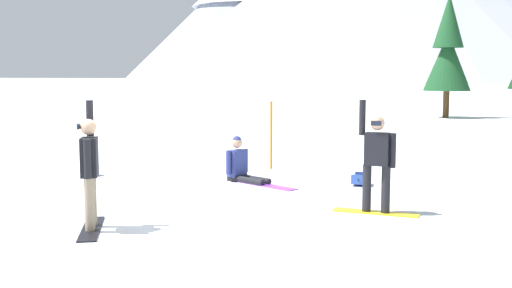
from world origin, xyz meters
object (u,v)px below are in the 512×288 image
Objects in this scene: snowboarder_foreground at (90,170)px; backpack_teal at (88,167)px; snowboarder_midground at (377,161)px; trail_marker_pole at (271,135)px; pine_tree_leaning at (448,51)px; snowboarder_background at (243,166)px; backpack_blue at (360,179)px.

backpack_teal is (-2.82, 4.34, -0.70)m from snowboarder_foreground.
snowboarder_midground is 1.14× the size of trail_marker_pole.
snowboarder_midground is at bearing -54.29° from trail_marker_pole.
backpack_teal is 24.54m from pine_tree_leaning.
snowboarder_background reaches higher than backpack_teal.
snowboarder_midground is 3.61× the size of backpack_blue.
snowboarder_midground is 2.77m from backpack_blue.
pine_tree_leaning is at bearing 78.65° from trail_marker_pole.
backpack_teal is (-3.69, -0.32, -0.14)m from snowboarder_background.
snowboarder_background is at bearing -100.60° from pine_tree_leaning.
backpack_teal reaches higher than backpack_blue.
snowboarder_foreground is 1.02× the size of snowboarder_midground.
pine_tree_leaning reaches higher than snowboarder_foreground.
pine_tree_leaning is at bearing 79.40° from snowboarder_background.
snowboarder_foreground reaches higher than backpack_blue.
backpack_blue is at bearing 5.92° from backpack_teal.
backpack_blue is 3.05m from trail_marker_pole.
backpack_blue is at bearing 7.21° from snowboarder_background.
snowboarder_midground is at bearing 30.79° from snowboarder_foreground.
snowboarder_foreground is 6.09m from backpack_blue.
trail_marker_pole is (-2.45, 1.67, 0.71)m from backpack_blue.
trail_marker_pole is at bearing 81.80° from snowboarder_foreground.
trail_marker_pole is 0.25× the size of pine_tree_leaning.
snowboarder_midground is at bearing -76.76° from backpack_blue.
trail_marker_pole is (0.96, 6.66, -0.07)m from snowboarder_foreground.
backpack_blue is at bearing -94.34° from pine_tree_leaning.
snowboarder_background is at bearing 79.48° from snowboarder_foreground.
backpack_teal is 0.07× the size of pine_tree_leaning.
snowboarder_background is at bearing 144.25° from snowboarder_midground.
snowboarder_background reaches higher than backpack_blue.
snowboarder_foreground reaches higher than snowboarder_background.
trail_marker_pole is at bearing 31.48° from backpack_teal.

